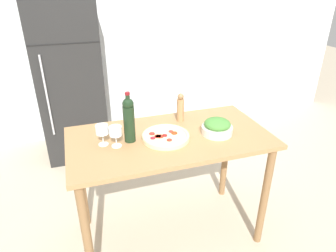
{
  "coord_description": "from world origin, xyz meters",
  "views": [
    {
      "loc": [
        -0.58,
        -1.73,
        1.87
      ],
      "look_at": [
        0.0,
        0.04,
        0.95
      ],
      "focal_mm": 32.0,
      "sensor_mm": 36.0,
      "label": 1
    }
  ],
  "objects_px": {
    "refrigerator": "(69,76)",
    "pepper_mill": "(180,108)",
    "salad_bowl": "(217,127)",
    "wine_glass_far": "(102,130)",
    "homemade_pizza": "(166,136)",
    "wine_glass_near": "(115,132)",
    "wine_bottle": "(129,119)"
  },
  "relations": [
    {
      "from": "refrigerator",
      "to": "pepper_mill",
      "type": "xyz_separation_m",
      "value": [
        0.77,
        -1.39,
        0.08
      ]
    },
    {
      "from": "refrigerator",
      "to": "salad_bowl",
      "type": "distance_m",
      "value": 1.92
    },
    {
      "from": "wine_glass_far",
      "to": "homemade_pizza",
      "type": "height_order",
      "value": "wine_glass_far"
    },
    {
      "from": "wine_glass_near",
      "to": "salad_bowl",
      "type": "height_order",
      "value": "wine_glass_near"
    },
    {
      "from": "salad_bowl",
      "to": "refrigerator",
      "type": "bearing_deg",
      "value": 119.39
    },
    {
      "from": "refrigerator",
      "to": "wine_bottle",
      "type": "distance_m",
      "value": 1.63
    },
    {
      "from": "refrigerator",
      "to": "wine_bottle",
      "type": "xyz_separation_m",
      "value": [
        0.35,
        -1.58,
        0.13
      ]
    },
    {
      "from": "homemade_pizza",
      "to": "pepper_mill",
      "type": "bearing_deg",
      "value": 51.17
    },
    {
      "from": "wine_glass_far",
      "to": "homemade_pizza",
      "type": "bearing_deg",
      "value": -7.14
    },
    {
      "from": "homemade_pizza",
      "to": "wine_bottle",
      "type": "bearing_deg",
      "value": 168.21
    },
    {
      "from": "wine_bottle",
      "to": "pepper_mill",
      "type": "distance_m",
      "value": 0.47
    },
    {
      "from": "refrigerator",
      "to": "pepper_mill",
      "type": "bearing_deg",
      "value": -60.9
    },
    {
      "from": "wine_glass_far",
      "to": "salad_bowl",
      "type": "height_order",
      "value": "wine_glass_far"
    },
    {
      "from": "refrigerator",
      "to": "pepper_mill",
      "type": "distance_m",
      "value": 1.59
    },
    {
      "from": "wine_glass_far",
      "to": "homemade_pizza",
      "type": "relative_size",
      "value": 0.44
    },
    {
      "from": "refrigerator",
      "to": "wine_glass_near",
      "type": "relative_size",
      "value": 13.04
    },
    {
      "from": "pepper_mill",
      "to": "refrigerator",
      "type": "bearing_deg",
      "value": 119.1
    },
    {
      "from": "wine_glass_near",
      "to": "wine_glass_far",
      "type": "xyz_separation_m",
      "value": [
        -0.08,
        0.05,
        0.0
      ]
    },
    {
      "from": "pepper_mill",
      "to": "salad_bowl",
      "type": "distance_m",
      "value": 0.33
    },
    {
      "from": "refrigerator",
      "to": "pepper_mill",
      "type": "relative_size",
      "value": 8.36
    },
    {
      "from": "wine_bottle",
      "to": "wine_glass_far",
      "type": "height_order",
      "value": "wine_bottle"
    },
    {
      "from": "wine_glass_near",
      "to": "pepper_mill",
      "type": "relative_size",
      "value": 0.64
    },
    {
      "from": "salad_bowl",
      "to": "homemade_pizza",
      "type": "height_order",
      "value": "salad_bowl"
    },
    {
      "from": "refrigerator",
      "to": "homemade_pizza",
      "type": "xyz_separation_m",
      "value": [
        0.58,
        -1.63,
        -0.01
      ]
    },
    {
      "from": "wine_bottle",
      "to": "salad_bowl",
      "type": "relative_size",
      "value": 1.59
    },
    {
      "from": "pepper_mill",
      "to": "wine_glass_near",
      "type": "bearing_deg",
      "value": -155.69
    },
    {
      "from": "salad_bowl",
      "to": "homemade_pizza",
      "type": "bearing_deg",
      "value": 173.62
    },
    {
      "from": "refrigerator",
      "to": "homemade_pizza",
      "type": "height_order",
      "value": "refrigerator"
    },
    {
      "from": "refrigerator",
      "to": "homemade_pizza",
      "type": "distance_m",
      "value": 1.73
    },
    {
      "from": "salad_bowl",
      "to": "homemade_pizza",
      "type": "distance_m",
      "value": 0.37
    },
    {
      "from": "wine_glass_far",
      "to": "pepper_mill",
      "type": "bearing_deg",
      "value": 17.47
    },
    {
      "from": "wine_bottle",
      "to": "wine_glass_far",
      "type": "xyz_separation_m",
      "value": [
        -0.18,
        0.0,
        -0.06
      ]
    }
  ]
}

